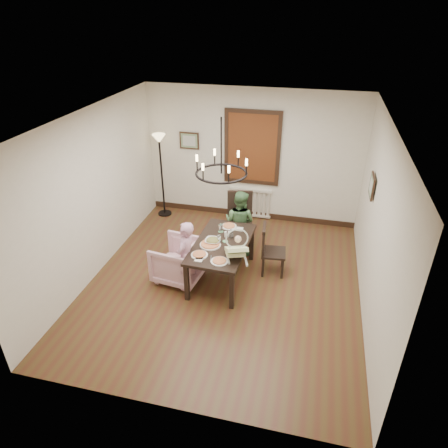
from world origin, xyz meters
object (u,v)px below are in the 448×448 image
at_px(chair_far, 240,221).
at_px(seated_man, 239,227).
at_px(elderly_woman, 186,262).
at_px(baby_bouncer, 236,248).
at_px(armchair, 179,261).
at_px(floor_lamp, 162,177).
at_px(drinking_glass, 219,239).
at_px(dining_table, 222,247).
at_px(chair_right, 274,250).

height_order(chair_far, seated_man, chair_far).
relative_size(elderly_woman, baby_bouncer, 1.98).
relative_size(armchair, floor_lamp, 0.44).
height_order(armchair, drinking_glass, drinking_glass).
xyz_separation_m(armchair, elderly_woman, (0.21, -0.20, 0.15)).
relative_size(dining_table, floor_lamp, 0.87).
xyz_separation_m(drinking_glass, floor_lamp, (-1.79, 2.03, 0.12)).
distance_m(dining_table, drinking_glass, 0.15).
relative_size(baby_bouncer, floor_lamp, 0.29).
height_order(chair_far, elderly_woman, chair_far).
bearing_deg(dining_table, floor_lamp, 134.58).
bearing_deg(floor_lamp, armchair, -63.05).
relative_size(dining_table, chair_right, 1.69).
height_order(seated_man, baby_bouncer, baby_bouncer).
bearing_deg(floor_lamp, drinking_glass, -48.61).
height_order(chair_right, elderly_woman, elderly_woman).
xyz_separation_m(elderly_woman, baby_bouncer, (0.82, 0.01, 0.38)).
bearing_deg(baby_bouncer, chair_right, 35.52).
height_order(chair_right, floor_lamp, floor_lamp).
bearing_deg(chair_far, chair_right, -56.77).
height_order(elderly_woman, seated_man, seated_man).
xyz_separation_m(dining_table, chair_right, (0.84, 0.38, -0.17)).
bearing_deg(seated_man, chair_far, -64.28).
bearing_deg(chair_right, seated_man, 47.14).
distance_m(armchair, floor_lamp, 2.52).
height_order(chair_far, chair_right, chair_far).
relative_size(dining_table, armchair, 1.99).
bearing_deg(seated_man, drinking_glass, 96.32).
bearing_deg(elderly_woman, drinking_glass, 137.48).
xyz_separation_m(chair_far, armchair, (-0.80, -1.28, -0.19)).
relative_size(dining_table, drinking_glass, 12.34).
bearing_deg(chair_right, drinking_glass, 108.17).
xyz_separation_m(seated_man, floor_lamp, (-1.94, 1.09, 0.38)).
bearing_deg(baby_bouncer, dining_table, 112.00).
distance_m(seated_man, floor_lamp, 2.26).
distance_m(armchair, elderly_woman, 0.33).
bearing_deg(floor_lamp, seated_man, -29.29).
xyz_separation_m(chair_right, baby_bouncer, (-0.52, -0.74, 0.42)).
bearing_deg(chair_far, baby_bouncer, -93.52).
bearing_deg(dining_table, chair_far, 88.08).
relative_size(armchair, seated_man, 0.76).
bearing_deg(seated_man, dining_table, 98.77).
distance_m(chair_far, drinking_glass, 1.14).
bearing_deg(seated_man, armchair, 69.05).
distance_m(chair_far, elderly_woman, 1.60).
xyz_separation_m(dining_table, elderly_woman, (-0.50, -0.38, -0.12)).
relative_size(chair_far, seated_man, 1.06).
bearing_deg(seated_man, baby_bouncer, 114.93).
bearing_deg(chair_right, baby_bouncer, 139.77).
distance_m(elderly_woman, baby_bouncer, 0.91).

